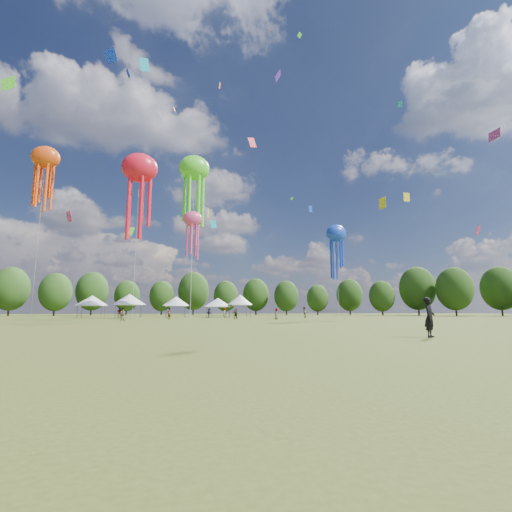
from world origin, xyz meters
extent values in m
plane|color=#384416|center=(0.00, 0.00, 0.00)|extent=(300.00, 300.00, 0.00)
imported|color=black|center=(6.60, -1.11, 0.91)|extent=(0.80, 0.75, 1.83)
imported|color=gray|center=(-9.82, 32.48, 0.79)|extent=(0.86, 0.72, 1.58)
imported|color=gray|center=(7.68, 59.12, 0.90)|extent=(0.72, 0.97, 1.80)
imported|color=gray|center=(19.38, 44.73, 0.94)|extent=(1.02, 1.12, 1.87)
imported|color=gray|center=(3.82, 54.02, 0.82)|extent=(1.21, 0.92, 1.65)
imported|color=gray|center=(-12.15, 53.07, 0.89)|extent=(1.11, 0.66, 1.77)
imported|color=gray|center=(5.55, 37.68, 0.77)|extent=(1.35, 1.33, 1.55)
imported|color=gray|center=(-4.03, 38.76, 0.83)|extent=(0.70, 0.72, 1.66)
imported|color=gray|center=(11.14, 35.41, 0.80)|extent=(0.55, 0.81, 1.59)
cylinder|color=#47474C|center=(-19.20, 53.95, 1.05)|extent=(0.08, 0.08, 2.10)
cylinder|color=#47474C|center=(-19.20, 57.89, 1.05)|extent=(0.08, 0.08, 2.10)
cylinder|color=#47474C|center=(-15.27, 53.95, 1.05)|extent=(0.08, 0.08, 2.10)
cylinder|color=#47474C|center=(-15.27, 57.89, 1.05)|extent=(0.08, 0.08, 2.10)
cube|color=white|center=(-17.24, 55.92, 2.15)|extent=(4.33, 4.33, 0.10)
cone|color=white|center=(-17.24, 55.92, 3.09)|extent=(5.63, 5.63, 1.80)
cylinder|color=#47474C|center=(-12.55, 50.05, 1.10)|extent=(0.08, 0.08, 2.20)
cylinder|color=#47474C|center=(-12.55, 54.07, 1.10)|extent=(0.08, 0.08, 2.20)
cylinder|color=#47474C|center=(-8.54, 50.05, 1.10)|extent=(0.08, 0.08, 2.20)
cylinder|color=#47474C|center=(-8.54, 54.07, 1.10)|extent=(0.08, 0.08, 2.20)
cube|color=white|center=(-10.55, 52.06, 2.25)|extent=(4.41, 4.41, 0.10)
cone|color=white|center=(-10.55, 52.06, 3.24)|extent=(5.73, 5.73, 1.88)
cylinder|color=#47474C|center=(-4.14, 51.83, 1.03)|extent=(0.08, 0.08, 2.06)
cylinder|color=#47474C|center=(-4.14, 55.23, 1.03)|extent=(0.08, 0.08, 2.06)
cylinder|color=#47474C|center=(-0.74, 51.83, 1.03)|extent=(0.08, 0.08, 2.06)
cylinder|color=#47474C|center=(-0.74, 55.23, 1.03)|extent=(0.08, 0.08, 2.06)
cube|color=white|center=(-2.44, 53.53, 2.11)|extent=(3.80, 3.80, 0.10)
cone|color=white|center=(-2.44, 53.53, 3.04)|extent=(4.95, 4.95, 1.76)
cylinder|color=#47474C|center=(3.54, 51.76, 0.96)|extent=(0.08, 0.08, 1.92)
cylinder|color=#47474C|center=(3.54, 55.43, 0.96)|extent=(0.08, 0.08, 1.92)
cylinder|color=#47474C|center=(7.21, 51.76, 0.96)|extent=(0.08, 0.08, 1.92)
cylinder|color=#47474C|center=(7.21, 55.43, 0.96)|extent=(0.08, 0.08, 1.92)
cube|color=white|center=(5.37, 53.59, 1.97)|extent=(4.07, 4.07, 0.10)
cone|color=white|center=(5.37, 53.59, 2.84)|extent=(5.29, 5.29, 1.65)
cylinder|color=#47474C|center=(7.78, 50.56, 1.14)|extent=(0.08, 0.08, 2.27)
cylinder|color=#47474C|center=(7.78, 53.85, 1.14)|extent=(0.08, 0.08, 2.27)
cylinder|color=#47474C|center=(11.07, 50.56, 1.14)|extent=(0.08, 0.08, 2.27)
cylinder|color=#47474C|center=(11.07, 53.85, 1.14)|extent=(0.08, 0.08, 2.27)
cube|color=white|center=(9.42, 52.21, 2.32)|extent=(3.69, 3.69, 0.10)
cone|color=white|center=(9.42, 52.21, 3.35)|extent=(4.80, 4.80, 1.95)
ellipsoid|color=red|center=(-8.54, 30.87, 19.32)|extent=(4.48, 3.13, 3.81)
cylinder|color=beige|center=(-8.54, 30.87, 9.66)|extent=(0.03, 0.03, 19.32)
ellipsoid|color=#54F027|center=(-0.76, 41.45, 24.33)|extent=(4.95, 3.46, 4.20)
cylinder|color=beige|center=(-0.76, 41.45, 12.17)|extent=(0.03, 0.03, 24.33)
ellipsoid|color=blue|center=(18.90, 30.97, 12.30)|extent=(3.02, 2.11, 2.57)
cylinder|color=beige|center=(18.90, 30.97, 6.15)|extent=(0.03, 0.03, 12.30)
ellipsoid|color=#EB460E|center=(-22.38, 40.90, 23.46)|extent=(3.91, 2.74, 3.32)
cylinder|color=beige|center=(-22.38, 40.90, 11.73)|extent=(0.03, 0.03, 23.46)
ellipsoid|color=#D73F7D|center=(-1.45, 33.66, 13.78)|extent=(2.58, 1.80, 2.19)
cylinder|color=beige|center=(-1.45, 33.66, 6.89)|extent=(0.03, 0.03, 13.78)
cube|color=#EB460E|center=(2.11, 34.49, 35.03)|extent=(0.38, 0.92, 1.03)
cube|color=yellow|center=(4.83, 66.67, 23.91)|extent=(0.55, 1.72, 2.26)
cube|color=#54F027|center=(26.07, 67.44, 29.44)|extent=(0.78, 0.42, 0.93)
cube|color=blue|center=(-10.93, 33.64, 34.10)|extent=(0.66, 1.00, 1.15)
cube|color=#1AB6E5|center=(3.83, 50.65, 17.36)|extent=(1.36, 0.30, 1.66)
cube|color=#D73F7D|center=(28.28, 12.78, 19.72)|extent=(1.02, 1.59, 1.58)
cube|color=#692DCB|center=(12.36, 37.11, 40.33)|extent=(1.42, 1.38, 1.74)
cube|color=#EB460E|center=(-3.87, 61.32, 45.73)|extent=(0.61, 0.87, 1.02)
cube|color=yellow|center=(33.93, 34.32, 20.08)|extent=(1.18, 0.09, 1.53)
cube|color=#54F027|center=(-22.76, 27.46, 26.37)|extent=(1.99, 1.06, 2.35)
cube|color=blue|center=(-12.32, 27.33, 31.80)|extent=(1.76, 0.64, 2.04)
cube|color=#1AB6E5|center=(-9.19, 39.18, 39.72)|extent=(1.70, 1.22, 2.29)
cube|color=#D73F7D|center=(-12.19, 64.63, 18.12)|extent=(1.43, 2.24, 2.34)
cube|color=red|center=(10.99, 49.23, 33.97)|extent=(2.04, 0.76, 2.39)
cube|color=yellow|center=(36.52, 44.79, 22.35)|extent=(0.47, 1.77, 2.30)
cube|color=#54F027|center=(18.49, 42.06, 53.35)|extent=(1.02, 0.46, 1.09)
cube|color=blue|center=(26.75, 57.55, 23.99)|extent=(1.14, 0.70, 1.62)
cube|color=#1AB6E5|center=(25.62, 24.00, 29.49)|extent=(0.50, 0.85, 0.83)
cube|color=#D73F7D|center=(-23.92, 63.64, 20.29)|extent=(1.60, 1.52, 2.21)
cube|color=#692DCB|center=(0.02, 49.91, 16.58)|extent=(1.19, 0.24, 1.43)
cube|color=red|center=(40.08, 26.79, 13.12)|extent=(1.60, 0.87, 1.82)
cube|color=#EB460E|center=(14.54, 47.69, 58.00)|extent=(0.31, 0.76, 0.87)
cube|color=#54F027|center=(-10.90, 49.26, 14.87)|extent=(1.69, 1.05, 1.76)
cylinder|color=#38281C|center=(-40.68, 85.49, 1.71)|extent=(0.44, 0.44, 3.41)
ellipsoid|color=#244316|center=(-40.68, 85.49, 6.61)|extent=(8.53, 8.53, 10.66)
cylinder|color=#38281C|center=(-30.60, 85.02, 1.53)|extent=(0.44, 0.44, 3.07)
ellipsoid|color=#244316|center=(-30.60, 85.02, 5.94)|extent=(7.66, 7.66, 9.58)
cylinder|color=#38281C|center=(-23.51, 93.33, 1.72)|extent=(0.44, 0.44, 3.43)
ellipsoid|color=#244316|center=(-23.51, 93.33, 6.65)|extent=(8.58, 8.58, 10.73)
cylinder|color=#38281C|center=(-14.76, 98.96, 1.47)|extent=(0.44, 0.44, 2.95)
ellipsoid|color=#244316|center=(-14.76, 98.96, 5.71)|extent=(7.37, 7.37, 9.21)
cylinder|color=#38281C|center=(-4.70, 95.06, 1.45)|extent=(0.44, 0.44, 2.89)
ellipsoid|color=#244316|center=(-4.70, 95.06, 5.61)|extent=(7.23, 7.23, 9.04)
cylinder|color=#38281C|center=(4.91, 99.49, 1.92)|extent=(0.44, 0.44, 3.84)
ellipsoid|color=#244316|center=(4.91, 99.49, 7.44)|extent=(9.60, 9.60, 11.99)
cylinder|color=#38281C|center=(13.19, 88.44, 1.42)|extent=(0.44, 0.44, 2.84)
ellipsoid|color=#244316|center=(13.19, 88.44, 5.51)|extent=(7.11, 7.11, 8.89)
cylinder|color=#38281C|center=(22.93, 91.04, 1.58)|extent=(0.44, 0.44, 3.16)
ellipsoid|color=#244316|center=(22.93, 91.04, 6.13)|extent=(7.91, 7.91, 9.88)
cylinder|color=#38281C|center=(30.69, 85.29, 1.44)|extent=(0.44, 0.44, 2.88)
ellipsoid|color=#244316|center=(30.69, 85.29, 5.59)|extent=(7.21, 7.21, 9.01)
cylinder|color=#38281C|center=(41.52, 87.24, 1.31)|extent=(0.44, 0.44, 2.63)
ellipsoid|color=#244316|center=(41.52, 87.24, 5.09)|extent=(6.57, 6.57, 8.22)
cylinder|color=#38281C|center=(50.52, 83.73, 1.56)|extent=(0.44, 0.44, 3.13)
ellipsoid|color=#244316|center=(50.52, 83.73, 6.06)|extent=(7.81, 7.81, 9.77)
cylinder|color=#38281C|center=(53.64, 71.81, 1.36)|extent=(0.44, 0.44, 2.72)
ellipsoid|color=#244316|center=(53.64, 71.81, 5.27)|extent=(6.80, 6.80, 8.50)
cylinder|color=#38281C|center=(62.96, 68.92, 1.90)|extent=(0.44, 0.44, 3.81)
ellipsoid|color=#244316|center=(62.96, 68.92, 7.38)|extent=(9.52, 9.52, 11.90)
cylinder|color=#38281C|center=(66.57, 59.80, 1.76)|extent=(0.44, 0.44, 3.51)
ellipsoid|color=#244316|center=(66.57, 59.80, 6.80)|extent=(8.78, 8.78, 10.97)
cylinder|color=#38281C|center=(79.39, 58.26, 1.82)|extent=(0.44, 0.44, 3.64)
ellipsoid|color=#244316|center=(79.39, 58.26, 7.05)|extent=(9.10, 9.10, 11.37)
camera|label=1|loc=(-5.53, -15.34, 1.20)|focal=25.30mm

